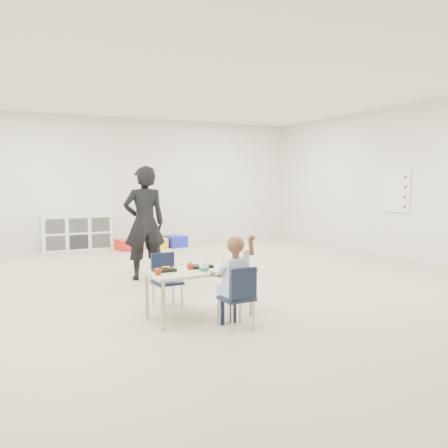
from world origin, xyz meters
name	(u,v)px	position (x,y,z in m)	size (l,w,h in m)	color
room	(215,183)	(0.00, 0.00, 1.40)	(9.00, 9.02, 2.80)	beige
table	(199,293)	(-0.82, -1.37, 0.26)	(1.16, 0.64, 0.52)	beige
chair_near	(236,297)	(-0.63, -1.86, 0.31)	(0.30, 0.28, 0.62)	black
chair_far	(167,281)	(-1.01, -0.88, 0.31)	(0.30, 0.28, 0.62)	black
child	(237,279)	(-0.63, -1.86, 0.49)	(0.41, 0.41, 0.97)	#BACDFC
lunch_tray_near	(201,266)	(-0.76, -1.29, 0.53)	(0.22, 0.16, 0.03)	black
lunch_tray_far	(164,270)	(-1.19, -1.32, 0.53)	(0.22, 0.16, 0.03)	black
milk_carton	(204,267)	(-0.83, -1.51, 0.57)	(0.07, 0.07, 0.10)	white
bread_roll	(227,265)	(-0.54, -1.45, 0.55)	(0.09, 0.09, 0.07)	tan
apple_near	(190,266)	(-0.91, -1.33, 0.55)	(0.07, 0.07, 0.07)	#9F200E
apple_far	(158,271)	(-1.30, -1.47, 0.55)	(0.07, 0.07, 0.07)	#9F200E
cubby_shelf	(77,233)	(-1.20, 4.28, 0.35)	(1.40, 0.40, 0.70)	white
rules_poster	(397,191)	(3.98, 0.60, 1.25)	(0.02, 0.60, 0.80)	white
adult	(144,223)	(-0.78, 0.76, 0.82)	(0.60, 0.39, 1.65)	black
bin_red	(126,245)	(-0.31, 3.73, 0.11)	(0.34, 0.44, 0.22)	red
bin_yellow	(157,243)	(0.35, 3.76, 0.11)	(0.35, 0.44, 0.22)	yellow
bin_blue	(175,241)	(0.77, 3.78, 0.12)	(0.38, 0.49, 0.24)	#1A25C5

